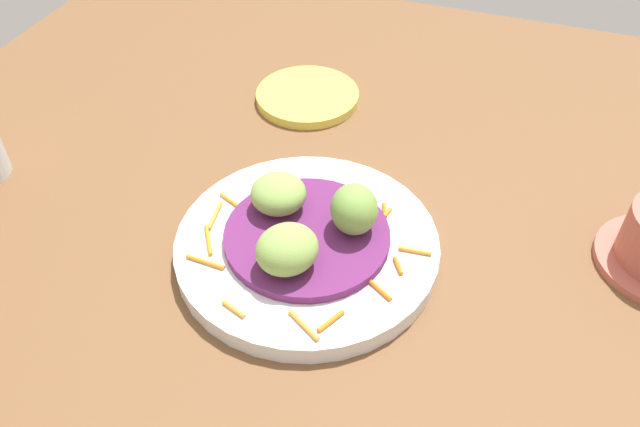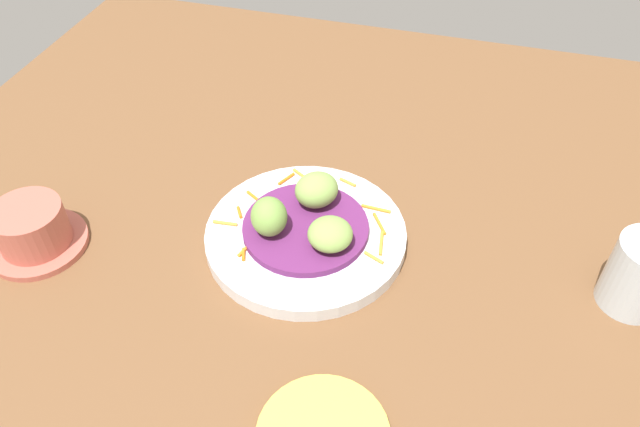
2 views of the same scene
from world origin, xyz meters
The scene contains 9 objects.
table_surface centered at (0.00, 0.00, 1.00)cm, with size 110.00×110.00×2.00cm, color brown.
main_plate centered at (-2.60, 1.08, 2.92)cm, with size 24.08×24.08×1.85cm, color silver.
cabbage_bed centered at (-2.60, 1.08, 4.30)cm, with size 15.04×15.04×0.90cm, color #60235B.
carrot_garnish centered at (-2.63, -1.65, 4.05)cm, with size 21.18×17.09×0.40cm.
guac_scoop_left centered at (1.14, 3.09, 7.02)cm, with size 4.75×4.23×4.54cm, color #759E47.
guac_scoop_center centered at (-6.20, 3.32, 6.42)cm, with size 5.06×5.16×3.35cm, color #84A851.
guac_scoop_right centered at (-2.74, -3.16, 6.72)cm, with size 5.46×4.96×3.95cm, color #84A851.
terracotta_bowl centered at (28.08, 10.61, 4.66)cm, with size 11.61×11.61×5.92cm.
water_glass centered at (-39.40, -0.08, 6.31)cm, with size 6.93×6.93×8.63cm, color silver.
Camera 2 is at (-18.29, 49.93, 56.06)cm, focal length 34.43 mm.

